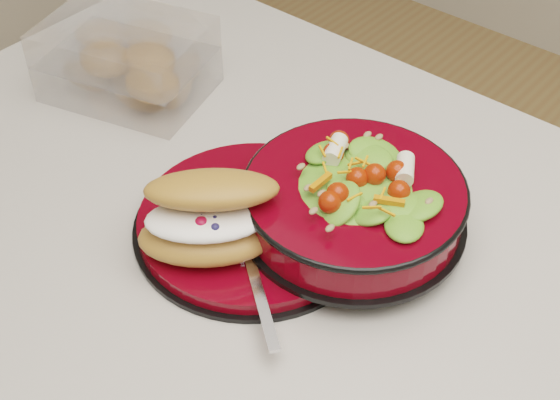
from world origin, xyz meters
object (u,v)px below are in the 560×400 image
Objects in this scene: fork at (257,286)px; dinner_plate at (254,223)px; croissant at (210,219)px; pastry_box at (128,61)px; salad_bowl at (354,195)px.

dinner_plate is at bearing 80.21° from fork.
croissant is at bearing 117.79° from fork.
pastry_box reaches higher than fork.
salad_bowl is 1.87× the size of fork.
pastry_box is at bearing 175.07° from salad_bowl.
fork is at bearing -51.06° from croissant.
pastry_box reaches higher than dinner_plate.
salad_bowl is 0.15m from croissant.
croissant is 0.33m from pastry_box.
dinner_plate is 0.11m from salad_bowl.
salad_bowl reaches higher than dinner_plate.
salad_bowl is 0.38m from pastry_box.
salad_bowl reaches higher than fork.
croissant is at bearing -92.59° from dinner_plate.
fork is at bearing -46.73° from dinner_plate.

